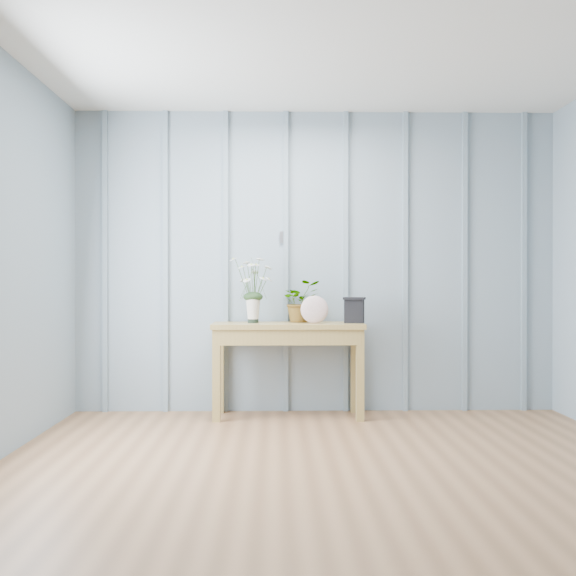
{
  "coord_description": "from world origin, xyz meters",
  "views": [
    {
      "loc": [
        -0.34,
        -3.37,
        1.07
      ],
      "look_at": [
        -0.24,
        1.94,
        1.03
      ],
      "focal_mm": 42.0,
      "sensor_mm": 36.0,
      "label": 1
    }
  ],
  "objects_px": {
    "daisy_vase": "(253,281)",
    "carved_box": "(354,310)",
    "felt_disc_vessel": "(314,310)",
    "sideboard": "(288,337)"
  },
  "relations": [
    {
      "from": "sideboard",
      "to": "carved_box",
      "type": "relative_size",
      "value": 5.82
    },
    {
      "from": "daisy_vase",
      "to": "carved_box",
      "type": "xyz_separation_m",
      "value": [
        0.81,
        -0.04,
        -0.23
      ]
    },
    {
      "from": "daisy_vase",
      "to": "carved_box",
      "type": "distance_m",
      "value": 0.84
    },
    {
      "from": "daisy_vase",
      "to": "felt_disc_vessel",
      "type": "bearing_deg",
      "value": -9.6
    },
    {
      "from": "daisy_vase",
      "to": "carved_box",
      "type": "height_order",
      "value": "daisy_vase"
    },
    {
      "from": "daisy_vase",
      "to": "felt_disc_vessel",
      "type": "distance_m",
      "value": 0.54
    },
    {
      "from": "sideboard",
      "to": "carved_box",
      "type": "xyz_separation_m",
      "value": [
        0.53,
        -0.02,
        0.22
      ]
    },
    {
      "from": "carved_box",
      "to": "sideboard",
      "type": "bearing_deg",
      "value": 178.36
    },
    {
      "from": "daisy_vase",
      "to": "sideboard",
      "type": "bearing_deg",
      "value": -4.33
    },
    {
      "from": "felt_disc_vessel",
      "to": "carved_box",
      "type": "xyz_separation_m",
      "value": [
        0.32,
        0.05,
        -0.0
      ]
    }
  ]
}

